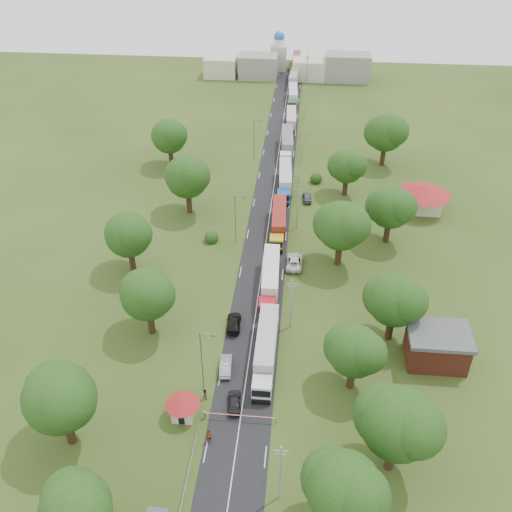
# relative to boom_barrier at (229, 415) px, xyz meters

# --- Properties ---
(ground) EXTENTS (260.00, 260.00, 0.00)m
(ground) POSITION_rel_boom_barrier_xyz_m (1.36, 25.00, -0.89)
(ground) COLOR #2B4115
(ground) RESTS_ON ground
(road) EXTENTS (8.00, 200.00, 0.04)m
(road) POSITION_rel_boom_barrier_xyz_m (1.36, 45.00, -0.89)
(road) COLOR black
(road) RESTS_ON ground
(boom_barrier) EXTENTS (9.22, 0.35, 1.18)m
(boom_barrier) POSITION_rel_boom_barrier_xyz_m (0.00, 0.00, 0.00)
(boom_barrier) COLOR slate
(boom_barrier) RESTS_ON ground
(guard_booth) EXTENTS (4.40, 4.40, 3.45)m
(guard_booth) POSITION_rel_boom_barrier_xyz_m (-5.84, -0.00, 1.27)
(guard_booth) COLOR beige
(guard_booth) RESTS_ON ground
(guard_rail) EXTENTS (0.10, 17.00, 1.70)m
(guard_rail) POSITION_rel_boom_barrier_xyz_m (-3.64, -10.00, -0.89)
(guard_rail) COLOR slate
(guard_rail) RESTS_ON ground
(info_sign) EXTENTS (0.12, 3.10, 4.10)m
(info_sign) POSITION_rel_boom_barrier_xyz_m (6.56, 60.00, 2.11)
(info_sign) COLOR slate
(info_sign) RESTS_ON ground
(pole_0) EXTENTS (1.60, 0.24, 9.00)m
(pole_0) POSITION_rel_boom_barrier_xyz_m (6.86, -10.00, 3.79)
(pole_0) COLOR gray
(pole_0) RESTS_ON ground
(pole_1) EXTENTS (1.60, 0.24, 9.00)m
(pole_1) POSITION_rel_boom_barrier_xyz_m (6.86, 18.00, 3.79)
(pole_1) COLOR gray
(pole_1) RESTS_ON ground
(pole_2) EXTENTS (1.60, 0.24, 9.00)m
(pole_2) POSITION_rel_boom_barrier_xyz_m (6.86, 46.00, 3.79)
(pole_2) COLOR gray
(pole_2) RESTS_ON ground
(pole_3) EXTENTS (1.60, 0.24, 9.00)m
(pole_3) POSITION_rel_boom_barrier_xyz_m (6.86, 74.00, 3.79)
(pole_3) COLOR gray
(pole_3) RESTS_ON ground
(pole_4) EXTENTS (1.60, 0.24, 9.00)m
(pole_4) POSITION_rel_boom_barrier_xyz_m (6.86, 102.00, 3.79)
(pole_4) COLOR gray
(pole_4) RESTS_ON ground
(pole_5) EXTENTS (1.60, 0.24, 9.00)m
(pole_5) POSITION_rel_boom_barrier_xyz_m (6.86, 130.00, 3.79)
(pole_5) COLOR gray
(pole_5) RESTS_ON ground
(lamp_0) EXTENTS (2.03, 0.22, 10.00)m
(lamp_0) POSITION_rel_boom_barrier_xyz_m (-3.99, 5.00, 4.66)
(lamp_0) COLOR slate
(lamp_0) RESTS_ON ground
(lamp_1) EXTENTS (2.03, 0.22, 10.00)m
(lamp_1) POSITION_rel_boom_barrier_xyz_m (-3.99, 40.00, 4.66)
(lamp_1) COLOR slate
(lamp_1) RESTS_ON ground
(lamp_2) EXTENTS (2.03, 0.22, 10.00)m
(lamp_2) POSITION_rel_boom_barrier_xyz_m (-3.99, 75.00, 4.66)
(lamp_2) COLOR slate
(lamp_2) RESTS_ON ground
(tree_0) EXTENTS (8.80, 8.80, 11.07)m
(tree_0) POSITION_rel_boom_barrier_xyz_m (13.35, -12.84, 6.33)
(tree_0) COLOR #382616
(tree_0) RESTS_ON ground
(tree_1) EXTENTS (9.60, 9.60, 12.05)m
(tree_1) POSITION_rel_boom_barrier_xyz_m (19.34, -4.83, 6.96)
(tree_1) COLOR #382616
(tree_1) RESTS_ON ground
(tree_2) EXTENTS (8.00, 8.00, 10.10)m
(tree_2) POSITION_rel_boom_barrier_xyz_m (15.35, 7.14, 5.70)
(tree_2) COLOR #382616
(tree_2) RESTS_ON ground
(tree_3) EXTENTS (8.80, 8.80, 11.07)m
(tree_3) POSITION_rel_boom_barrier_xyz_m (21.35, 17.16, 6.33)
(tree_3) COLOR #382616
(tree_3) RESTS_ON ground
(tree_4) EXTENTS (9.60, 9.60, 12.05)m
(tree_4) POSITION_rel_boom_barrier_xyz_m (14.34, 35.17, 6.96)
(tree_4) COLOR #382616
(tree_4) RESTS_ON ground
(tree_5) EXTENTS (8.80, 8.80, 11.07)m
(tree_5) POSITION_rel_boom_barrier_xyz_m (23.35, 43.16, 6.33)
(tree_5) COLOR #382616
(tree_5) RESTS_ON ground
(tree_6) EXTENTS (8.00, 8.00, 10.10)m
(tree_6) POSITION_rel_boom_barrier_xyz_m (16.35, 60.14, 5.70)
(tree_6) COLOR #382616
(tree_6) RESTS_ON ground
(tree_7) EXTENTS (9.60, 9.60, 12.05)m
(tree_7) POSITION_rel_boom_barrier_xyz_m (25.34, 75.17, 6.96)
(tree_7) COLOR #382616
(tree_7) RESTS_ON ground
(tree_8) EXTENTS (8.00, 8.00, 10.10)m
(tree_8) POSITION_rel_boom_barrier_xyz_m (-12.65, -16.86, 5.70)
(tree_8) COLOR #382616
(tree_8) RESTS_ON ground
(tree_9) EXTENTS (9.60, 9.60, 12.05)m
(tree_9) POSITION_rel_boom_barrier_xyz_m (-18.66, -4.83, 6.96)
(tree_9) COLOR #382616
(tree_9) RESTS_ON ground
(tree_10) EXTENTS (8.80, 8.80, 11.07)m
(tree_10) POSITION_rel_boom_barrier_xyz_m (-13.65, 15.16, 6.33)
(tree_10) COLOR #382616
(tree_10) RESTS_ON ground
(tree_11) EXTENTS (8.80, 8.80, 11.07)m
(tree_11) POSITION_rel_boom_barrier_xyz_m (-20.65, 30.16, 6.33)
(tree_11) COLOR #382616
(tree_11) RESTS_ON ground
(tree_12) EXTENTS (9.60, 9.60, 12.05)m
(tree_12) POSITION_rel_boom_barrier_xyz_m (-14.66, 50.17, 6.96)
(tree_12) COLOR #382616
(tree_12) RESTS_ON ground
(tree_13) EXTENTS (8.80, 8.80, 11.07)m
(tree_13) POSITION_rel_boom_barrier_xyz_m (-22.65, 70.16, 6.33)
(tree_13) COLOR #382616
(tree_13) RESTS_ON ground
(house_brick) EXTENTS (8.60, 6.60, 5.20)m
(house_brick) POSITION_rel_boom_barrier_xyz_m (27.36, 13.00, 1.76)
(house_brick) COLOR maroon
(house_brick) RESTS_ON ground
(house_cream) EXTENTS (10.08, 10.08, 5.80)m
(house_cream) POSITION_rel_boom_barrier_xyz_m (31.36, 55.00, 2.75)
(house_cream) COLOR beige
(house_cream) RESTS_ON ground
(distant_town) EXTENTS (52.00, 8.00, 8.00)m
(distant_town) POSITION_rel_boom_barrier_xyz_m (2.04, 135.00, 2.60)
(distant_town) COLOR gray
(distant_town) RESTS_ON ground
(church) EXTENTS (5.00, 5.00, 12.30)m
(church) POSITION_rel_boom_barrier_xyz_m (-2.64, 143.00, 4.50)
(church) COLOR beige
(church) RESTS_ON ground
(truck_0) EXTENTS (2.65, 15.46, 4.29)m
(truck_0) POSITION_rel_boom_barrier_xyz_m (3.74, 10.71, 1.38)
(truck_0) COLOR silver
(truck_0) RESTS_ON ground
(truck_1) EXTENTS (2.99, 15.15, 4.19)m
(truck_1) POSITION_rel_boom_barrier_xyz_m (3.17, 26.76, 1.33)
(truck_1) COLOR red
(truck_1) RESTS_ON ground
(truck_2) EXTENTS (2.97, 14.77, 4.09)m
(truck_2) POSITION_rel_boom_barrier_xyz_m (3.46, 44.58, 1.28)
(truck_2) COLOR gold
(truck_2) RESTS_ON ground
(truck_3) EXTENTS (3.20, 14.90, 4.12)m
(truck_3) POSITION_rel_boom_barrier_xyz_m (3.76, 61.34, 1.29)
(truck_3) COLOR #19549B
(truck_3) RESTS_ON ground
(truck_4) EXTENTS (3.35, 15.53, 4.29)m
(truck_4) POSITION_rel_boom_barrier_xyz_m (3.29, 79.53, 1.38)
(truck_4) COLOR white
(truck_4) RESTS_ON ground
(truck_5) EXTENTS (2.85, 13.96, 3.86)m
(truck_5) POSITION_rel_boom_barrier_xyz_m (3.59, 94.27, 1.16)
(truck_5) COLOR red
(truck_5) RESTS_ON ground
(truck_6) EXTENTS (2.98, 13.99, 3.87)m
(truck_6) POSITION_rel_boom_barrier_xyz_m (3.29, 113.10, 1.16)
(truck_6) COLOR #26672A
(truck_6) RESTS_ON ground
(truck_7) EXTENTS (2.92, 14.06, 3.89)m
(truck_7) POSITION_rel_boom_barrier_xyz_m (2.99, 127.92, 1.17)
(truck_7) COLOR silver
(truck_7) RESTS_ON ground
(truck_8) EXTENTS (2.42, 13.84, 3.84)m
(truck_8) POSITION_rel_boom_barrier_xyz_m (3.01, 147.03, 1.14)
(truck_8) COLOR brown
(truck_8) RESTS_ON ground
(car_lane_front) EXTENTS (2.18, 4.38, 1.43)m
(car_lane_front) POSITION_rel_boom_barrier_xyz_m (0.36, 2.26, -0.18)
(car_lane_front) COLOR black
(car_lane_front) RESTS_ON ground
(car_lane_mid) EXTENTS (1.93, 4.63, 1.49)m
(car_lane_mid) POSITION_rel_boom_barrier_xyz_m (-1.64, 8.49, -0.15)
(car_lane_mid) COLOR #989BA0
(car_lane_mid) RESTS_ON ground
(car_lane_rear) EXTENTS (2.38, 5.20, 1.47)m
(car_lane_rear) POSITION_rel_boom_barrier_xyz_m (-1.64, 17.35, -0.15)
(car_lane_rear) COLOR black
(car_lane_rear) RESTS_ON ground
(car_verge_near) EXTENTS (2.85, 6.01, 1.66)m
(car_verge_near) POSITION_rel_boom_barrier_xyz_m (6.86, 33.90, -0.06)
(car_verge_near) COLOR silver
(car_verge_near) RESTS_ON ground
(car_verge_far) EXTENTS (2.08, 4.44, 1.47)m
(car_verge_far) POSITION_rel_boom_barrier_xyz_m (8.58, 56.86, -0.16)
(car_verge_far) COLOR #515459
(car_verge_far) RESTS_ON ground
(pedestrian_near) EXTENTS (0.71, 0.47, 1.95)m
(pedestrian_near) POSITION_rel_boom_barrier_xyz_m (-2.01, -3.50, 0.08)
(pedestrian_near) COLOR gray
(pedestrian_near) RESTS_ON ground
(pedestrian_booth) EXTENTS (1.05, 1.07, 1.73)m
(pedestrian_booth) POSITION_rel_boom_barrier_xyz_m (-3.63, 3.00, -0.02)
(pedestrian_booth) COLOR gray
(pedestrian_booth) RESTS_ON ground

